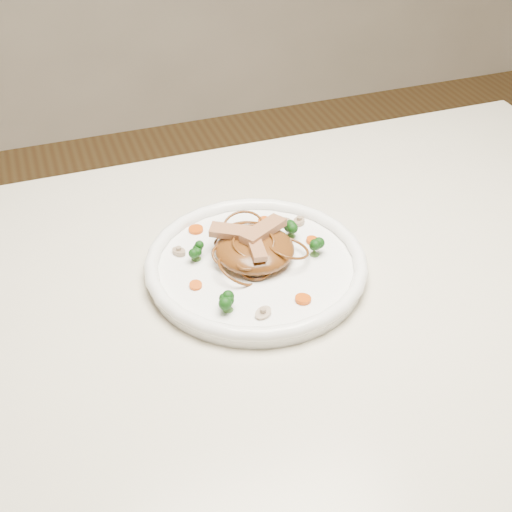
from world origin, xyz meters
name	(u,v)px	position (x,y,z in m)	size (l,w,h in m)	color
table	(310,329)	(0.00, 0.00, 0.65)	(1.20, 0.80, 0.75)	beige
plate	(256,268)	(-0.07, 0.04, 0.76)	(0.31, 0.31, 0.02)	white
noodle_mound	(255,249)	(-0.07, 0.05, 0.78)	(0.11, 0.11, 0.04)	#613012
chicken_a	(263,230)	(-0.05, 0.06, 0.80)	(0.08, 0.03, 0.01)	tan
chicken_b	(235,232)	(-0.09, 0.07, 0.80)	(0.07, 0.02, 0.01)	tan
chicken_c	(256,246)	(-0.07, 0.03, 0.80)	(0.06, 0.02, 0.01)	tan
broccoli_0	(291,226)	(0.00, 0.08, 0.78)	(0.03, 0.03, 0.03)	#0D3C0C
broccoli_1	(196,250)	(-0.15, 0.08, 0.78)	(0.03, 0.03, 0.03)	#0D3C0C
broccoli_2	(228,301)	(-0.14, -0.04, 0.78)	(0.03, 0.03, 0.03)	#0D3C0C
broccoli_3	(315,246)	(0.01, 0.03, 0.78)	(0.03, 0.03, 0.03)	#0D3C0C
carrot_0	(264,220)	(-0.03, 0.13, 0.77)	(0.02, 0.02, 0.01)	#D24E07
carrot_1	(196,285)	(-0.16, 0.02, 0.77)	(0.02, 0.02, 0.01)	#D24E07
carrot_2	(313,241)	(0.02, 0.06, 0.77)	(0.02, 0.02, 0.01)	#D24E07
carrot_3	(196,230)	(-0.13, 0.14, 0.77)	(0.02, 0.02, 0.01)	#D24E07
carrot_4	(303,299)	(-0.04, -0.06, 0.77)	(0.02, 0.02, 0.01)	#D24E07
mushroom_0	(263,313)	(-0.10, -0.07, 0.77)	(0.02, 0.02, 0.01)	tan
mushroom_1	(299,221)	(0.02, 0.11, 0.77)	(0.02, 0.02, 0.01)	tan
mushroom_2	(179,252)	(-0.17, 0.10, 0.77)	(0.02, 0.02, 0.01)	tan
mushroom_3	(287,224)	(0.00, 0.11, 0.77)	(0.03, 0.03, 0.01)	tan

